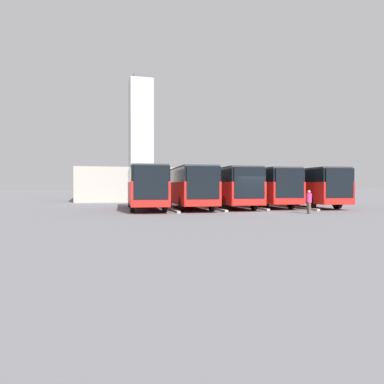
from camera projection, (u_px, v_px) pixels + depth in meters
name	position (u px, v px, depth m)	size (l,w,h in m)	color
ground_plane	(255.00, 212.00, 26.38)	(600.00, 600.00, 0.00)	slate
bus_0	(304.00, 186.00, 32.95)	(3.45, 11.21, 3.28)	red
curb_divider_0	(296.00, 207.00, 30.94)	(0.24, 7.13, 0.15)	#9E9E99
bus_1	(262.00, 186.00, 33.04)	(3.45, 11.21, 3.28)	red
curb_divider_1	(252.00, 207.00, 31.03)	(0.24, 7.13, 0.15)	#9E9E99
bus_2	(227.00, 186.00, 31.57)	(3.45, 11.21, 3.28)	red
curb_divider_2	(214.00, 208.00, 29.55)	(0.24, 7.13, 0.15)	#9E9E99
bus_3	(188.00, 186.00, 30.29)	(3.45, 11.21, 3.28)	red
curb_divider_3	(172.00, 209.00, 28.28)	(0.24, 7.13, 0.15)	#9E9E99
bus_4	(145.00, 186.00, 29.32)	(3.45, 11.21, 3.28)	red
pedestrian	(309.00, 201.00, 24.54)	(0.40, 0.40, 1.55)	brown
station_building	(176.00, 185.00, 49.96)	(25.75, 15.62, 4.00)	#A8A399
office_tower	(141.00, 134.00, 236.76)	(14.27, 14.27, 71.61)	#ADB2B7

